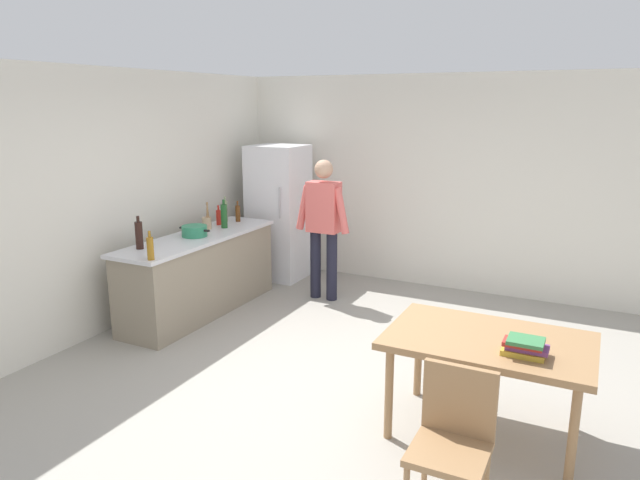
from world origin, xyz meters
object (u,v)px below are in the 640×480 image
refrigerator (279,212)px  bottle_beer_brown (238,213)px  chair (453,435)px  utensil_jar (207,222)px  dining_table (488,348)px  bottle_wine_green (224,216)px  bottle_oil_amber (150,248)px  bottle_wine_dark (139,235)px  book_stack (525,347)px  person (324,220)px  bottle_vinegar_tall (225,211)px  bottle_sauce_red (219,217)px  cooking_pot (194,231)px

refrigerator → bottle_beer_brown: bearing=-101.2°
chair → utensil_jar: utensil_jar is taller
refrigerator → dining_table: refrigerator is taller
bottle_beer_brown → bottle_wine_green: bottle_wine_green is taller
bottle_oil_amber → bottle_wine_dark: bottle_wine_dark is taller
chair → bottle_beer_brown: 4.54m
utensil_jar → dining_table: bearing=-22.0°
utensil_jar → book_stack: bearing=-23.2°
person → dining_table: 3.20m
chair → bottle_beer_brown: bearing=130.4°
chair → bottle_vinegar_tall: 4.59m
refrigerator → chair: refrigerator is taller
dining_table → bottle_sauce_red: 3.93m
bottle_vinegar_tall → bottle_wine_green: 0.36m
chair → cooking_pot: cooking_pot is taller
utensil_jar → bottle_beer_brown: size_ratio=1.23×
chair → bottle_wine_dark: bearing=150.1°
utensil_jar → bottle_beer_brown: utensil_jar is taller
bottle_sauce_red → book_stack: bearing=-26.2°
bottle_beer_brown → bottle_wine_green: size_ratio=0.76×
dining_table → bottle_vinegar_tall: 4.05m
cooking_pot → dining_table: bearing=-17.2°
person → bottle_oil_amber: person is taller
bottle_sauce_red → bottle_wine_green: 0.20m
cooking_pot → bottle_vinegar_tall: size_ratio=1.25×
refrigerator → cooking_pot: size_ratio=4.50×
dining_table → utensil_jar: 3.81m
bottle_vinegar_tall → dining_table: bearing=-27.6°
bottle_sauce_red → bottle_wine_dark: 1.32m
bottle_sauce_red → bottle_wine_dark: size_ratio=0.71×
bottle_wine_green → person: bearing=29.3°
utensil_jar → bottle_oil_amber: 1.39m
dining_table → bottle_wine_dark: 3.59m
dining_table → bottle_oil_amber: (-3.16, 0.09, 0.34)m
cooking_pot → bottle_beer_brown: 0.90m
bottle_vinegar_tall → book_stack: 4.35m
bottle_wine_green → chair: bearing=-36.9°
cooking_pot → person: bearing=45.7°
person → bottle_wine_dark: 2.15m
bottle_wine_green → bottle_wine_dark: 1.22m
dining_table → bottle_sauce_red: size_ratio=5.83×
bottle_vinegar_tall → book_stack: bottle_vinegar_tall is taller
refrigerator → bottle_sauce_red: bearing=-103.2°
cooking_pot → bottle_oil_amber: size_ratio=1.43×
refrigerator → bottle_oil_amber: 2.62m
refrigerator → bottle_wine_dark: 2.36m
person → bottle_beer_brown: (-1.10, -0.19, 0.03)m
utensil_jar → bottle_wine_green: (0.15, 0.14, 0.07)m
refrigerator → utensil_jar: 1.29m
chair → bottle_wine_green: bearing=133.7°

